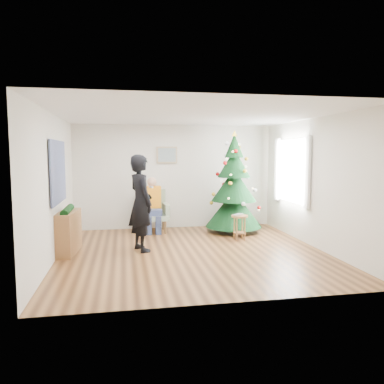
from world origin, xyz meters
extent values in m
plane|color=brown|center=(0.00, 0.00, 0.00)|extent=(5.00, 5.00, 0.00)
plane|color=white|center=(0.00, 0.00, 2.60)|extent=(5.00, 5.00, 0.00)
plane|color=silver|center=(0.00, 2.50, 1.30)|extent=(5.00, 0.00, 5.00)
plane|color=silver|center=(0.00, -2.50, 1.30)|extent=(5.00, 0.00, 5.00)
plane|color=silver|center=(-2.50, 0.00, 1.30)|extent=(0.00, 5.00, 5.00)
plane|color=silver|center=(2.50, 0.00, 1.30)|extent=(0.00, 5.00, 5.00)
cube|color=white|center=(2.47, 1.00, 1.50)|extent=(0.04, 1.30, 1.40)
cube|color=white|center=(2.44, 0.25, 1.50)|extent=(0.05, 0.25, 1.50)
cube|color=white|center=(2.44, 1.75, 1.50)|extent=(0.05, 0.25, 1.50)
cylinder|color=#3F2816|center=(1.32, 1.69, 0.16)|extent=(0.10, 0.10, 0.31)
cone|color=black|center=(1.32, 1.69, 0.57)|extent=(1.35, 1.35, 0.88)
cone|color=black|center=(1.32, 1.69, 1.14)|extent=(1.08, 1.08, 0.78)
cone|color=black|center=(1.32, 1.69, 1.66)|extent=(0.79, 0.79, 0.67)
cone|color=black|center=(1.32, 1.69, 2.08)|extent=(0.46, 0.46, 0.57)
cone|color=gold|center=(1.32, 1.69, 2.37)|extent=(0.15, 0.15, 0.15)
cylinder|color=brown|center=(1.20, 0.82, 0.53)|extent=(0.36, 0.36, 0.04)
cylinder|color=brown|center=(1.20, 0.82, 0.16)|extent=(0.27, 0.27, 0.02)
imported|color=silver|center=(1.20, 0.82, 0.56)|extent=(0.35, 0.35, 0.02)
cube|color=gray|center=(-0.61, 2.00, 0.37)|extent=(0.74, 0.69, 0.12)
cube|color=gray|center=(-0.62, 2.30, 0.71)|extent=(0.72, 0.15, 0.60)
cube|color=gray|center=(-0.95, 1.99, 0.53)|extent=(0.12, 0.56, 0.30)
cube|color=gray|center=(-0.28, 2.01, 0.53)|extent=(0.12, 0.56, 0.30)
cube|color=navy|center=(-0.61, 1.92, 0.50)|extent=(0.42, 0.44, 0.14)
cube|color=orange|center=(-0.61, 2.14, 0.83)|extent=(0.43, 0.24, 0.55)
sphere|color=tan|center=(-0.61, 2.12, 1.21)|extent=(0.22, 0.22, 0.22)
imported|color=black|center=(-0.96, 0.31, 0.93)|extent=(0.66, 0.80, 1.87)
cube|color=white|center=(-0.76, 0.28, 1.25)|extent=(0.08, 0.13, 0.04)
cube|color=brown|center=(-2.33, 0.37, 0.40)|extent=(0.40, 1.02, 0.80)
cylinder|color=black|center=(-2.33, 0.37, 0.82)|extent=(0.14, 0.90, 0.14)
cube|color=black|center=(-2.46, 0.30, 1.55)|extent=(0.03, 1.50, 1.15)
cube|color=tan|center=(-0.20, 2.47, 1.85)|extent=(0.52, 0.03, 0.42)
cube|color=gray|center=(-0.20, 2.45, 1.85)|extent=(0.44, 0.02, 0.34)
camera|label=1|loc=(-1.28, -6.91, 1.88)|focal=35.00mm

